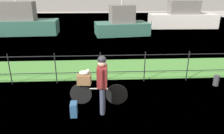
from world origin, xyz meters
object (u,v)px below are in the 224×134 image
(mooring_bollard, at_px, (216,80))
(moored_boat_far, at_px, (19,23))
(bicycle_main, at_px, (98,94))
(terrier_dog, at_px, (85,72))
(wooden_crate, at_px, (84,79))
(moored_boat_mid, at_px, (183,18))
(moored_boat_near, at_px, (122,24))
(backpack_on_paving, at_px, (74,109))
(cyclist_person, at_px, (102,80))

(mooring_bollard, relative_size, moored_boat_far, 0.07)
(bicycle_main, relative_size, terrier_dog, 5.42)
(wooden_crate, distance_m, moored_boat_mid, 15.69)
(bicycle_main, bearing_deg, moored_boat_near, 80.65)
(moored_boat_near, relative_size, moored_boat_far, 0.72)
(moored_boat_mid, distance_m, moored_boat_far, 14.04)
(mooring_bollard, distance_m, moored_boat_far, 14.41)
(bicycle_main, distance_m, moored_boat_far, 12.62)
(moored_boat_near, xyz_separation_m, moored_boat_mid, (5.90, 3.03, 0.09))
(moored_boat_near, relative_size, moored_boat_mid, 0.70)
(backpack_on_paving, relative_size, moored_boat_far, 0.07)
(mooring_bollard, xyz_separation_m, moored_boat_far, (-10.44, 9.91, 0.70))
(bicycle_main, distance_m, wooden_crate, 0.61)
(bicycle_main, bearing_deg, mooring_bollard, 14.31)
(moored_boat_far, bearing_deg, backpack_on_paving, -64.55)
(terrier_dog, relative_size, moored_boat_near, 0.08)
(bicycle_main, xyz_separation_m, terrier_dog, (-0.37, 0.03, 0.68))
(wooden_crate, height_order, cyclist_person, cyclist_person)
(terrier_dog, xyz_separation_m, moored_boat_mid, (8.00, 13.48, -0.14))
(cyclist_person, height_order, moored_boat_near, moored_boat_near)
(moored_boat_near, distance_m, moored_boat_far, 7.92)
(bicycle_main, bearing_deg, wooden_crate, 175.05)
(moored_boat_near, bearing_deg, moored_boat_mid, 27.15)
(wooden_crate, xyz_separation_m, mooring_bollard, (4.66, 1.05, -0.61))
(backpack_on_paving, relative_size, moored_boat_near, 0.09)
(terrier_dog, bearing_deg, moored_boat_near, 78.64)
(wooden_crate, distance_m, cyclist_person, 0.75)
(terrier_dog, distance_m, moored_boat_far, 12.41)
(bicycle_main, height_order, moored_boat_mid, moored_boat_mid)
(bicycle_main, bearing_deg, moored_boat_mid, 60.55)
(wooden_crate, relative_size, terrier_dog, 1.25)
(terrier_dog, distance_m, moored_boat_mid, 15.68)
(backpack_on_paving, xyz_separation_m, mooring_bollard, (4.93, 1.69, -0.00))
(mooring_bollard, xyz_separation_m, moored_boat_near, (-2.54, 9.40, 0.61))
(moored_boat_far, bearing_deg, mooring_bollard, -43.49)
(wooden_crate, relative_size, mooring_bollard, 1.01)
(mooring_bollard, xyz_separation_m, moored_boat_mid, (3.37, 12.43, 0.69))
(cyclist_person, distance_m, moored_boat_near, 11.07)
(terrier_dog, xyz_separation_m, backpack_on_paving, (-0.29, -0.63, -0.83))
(cyclist_person, bearing_deg, bicycle_main, 105.70)
(cyclist_person, bearing_deg, mooring_bollard, 20.56)
(moored_boat_near, bearing_deg, bicycle_main, -99.35)
(moored_boat_near, bearing_deg, backpack_on_paving, -102.16)
(bicycle_main, xyz_separation_m, wooden_crate, (-0.40, 0.03, 0.46))
(bicycle_main, xyz_separation_m, cyclist_person, (0.13, -0.46, 0.65))
(backpack_on_paving, height_order, mooring_bollard, backpack_on_paving)
(bicycle_main, height_order, moored_boat_near, moored_boat_near)
(terrier_dog, bearing_deg, wooden_crate, 175.05)
(cyclist_person, distance_m, backpack_on_paving, 1.14)
(backpack_on_paving, bearing_deg, terrier_dog, 154.68)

